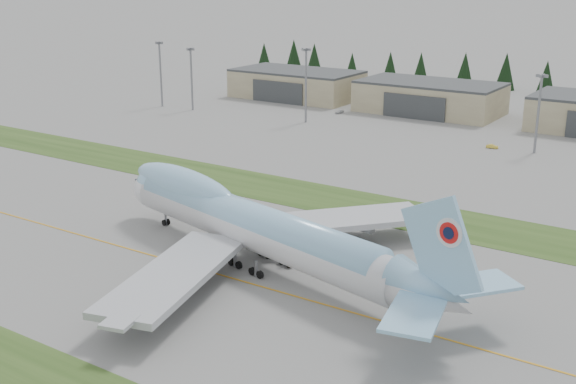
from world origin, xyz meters
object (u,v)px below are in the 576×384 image
Objects in this scene: boeing_747_freighter at (252,225)px; hangar_center at (430,97)px; service_vehicle_a at (339,113)px; service_vehicle_b at (492,148)px; hangar_left at (297,84)px.

boeing_747_freighter is 145.70m from hangar_center.
service_vehicle_a is 64.33m from service_vehicle_b.
hangar_center reaches higher than service_vehicle_a.
boeing_747_freighter reaches higher than hangar_left.
hangar_center is 53.22m from service_vehicle_b.
hangar_left is at bearing 153.93° from service_vehicle_a.
hangar_left is 14.43× the size of service_vehicle_b.
boeing_747_freighter reaches higher than service_vehicle_b.
boeing_747_freighter reaches higher than service_vehicle_a.
hangar_center is 12.72× the size of service_vehicle_a.
service_vehicle_a is at bearing 126.76° from boeing_747_freighter.
service_vehicle_b is at bearing -23.48° from hangar_left.
hangar_left is 12.72× the size of service_vehicle_a.
service_vehicle_a is 1.13× the size of service_vehicle_b.
hangar_left reaches higher than service_vehicle_b.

